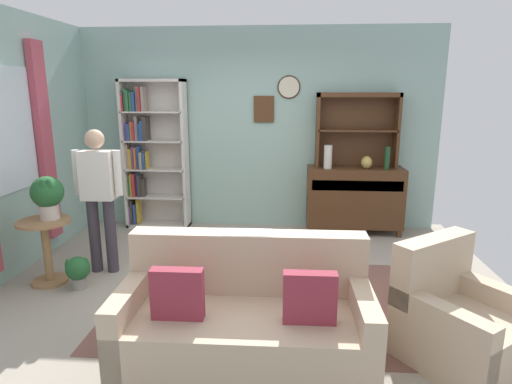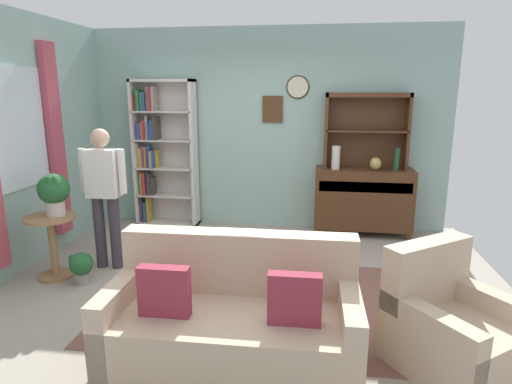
% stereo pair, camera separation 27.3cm
% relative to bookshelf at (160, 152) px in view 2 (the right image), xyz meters
% --- Properties ---
extents(ground_plane, '(5.40, 4.60, 0.02)m').
position_rel_bookshelf_xyz_m(ground_plane, '(1.55, -1.94, -1.10)').
color(ground_plane, '#9E9384').
extents(wall_back, '(5.00, 0.09, 2.80)m').
position_rel_bookshelf_xyz_m(wall_back, '(1.55, 0.19, 0.32)').
color(wall_back, '#93B7AD').
rests_on(wall_back, ground_plane).
extents(wall_left, '(0.16, 4.20, 2.80)m').
position_rel_bookshelf_xyz_m(wall_left, '(-0.97, -1.91, 0.31)').
color(wall_left, '#93B7AD').
rests_on(wall_left, ground_plane).
extents(area_rug, '(2.79, 1.95, 0.01)m').
position_rel_bookshelf_xyz_m(area_rug, '(1.75, -2.24, -1.08)').
color(area_rug, brown).
rests_on(area_rug, ground_plane).
extents(bookshelf, '(0.90, 0.30, 2.10)m').
position_rel_bookshelf_xyz_m(bookshelf, '(0.00, 0.00, 0.00)').
color(bookshelf, silver).
rests_on(bookshelf, ground_plane).
extents(sideboard, '(1.30, 0.45, 0.92)m').
position_rel_bookshelf_xyz_m(sideboard, '(2.89, -0.08, -0.58)').
color(sideboard, '#4C2D19').
rests_on(sideboard, ground_plane).
extents(sideboard_hutch, '(1.10, 0.26, 1.00)m').
position_rel_bookshelf_xyz_m(sideboard_hutch, '(2.89, 0.03, 0.47)').
color(sideboard_hutch, '#4C2D19').
rests_on(sideboard_hutch, sideboard).
extents(vase_tall, '(0.11, 0.11, 0.31)m').
position_rel_bookshelf_xyz_m(vase_tall, '(2.50, -0.16, -0.01)').
color(vase_tall, beige).
rests_on(vase_tall, sideboard).
extents(vase_round, '(0.15, 0.15, 0.17)m').
position_rel_bookshelf_xyz_m(vase_round, '(3.02, -0.15, -0.08)').
color(vase_round, tan).
rests_on(vase_round, sideboard).
extents(bottle_wine, '(0.07, 0.07, 0.31)m').
position_rel_bookshelf_xyz_m(bottle_wine, '(3.28, -0.17, -0.01)').
color(bottle_wine, '#194223').
rests_on(bottle_wine, sideboard).
extents(couch_floral, '(1.81, 0.87, 0.90)m').
position_rel_bookshelf_xyz_m(couch_floral, '(1.68, -3.13, -0.77)').
color(couch_floral, '#C6AD8E').
rests_on(couch_floral, ground_plane).
extents(armchair_floral, '(1.07, 1.07, 0.88)m').
position_rel_bookshelf_xyz_m(armchair_floral, '(3.24, -3.01, -0.80)').
color(armchair_floral, '#C6AD8E').
rests_on(armchair_floral, ground_plane).
extents(plant_stand, '(0.52, 0.52, 0.67)m').
position_rel_bookshelf_xyz_m(plant_stand, '(-0.48, -1.98, -0.67)').
color(plant_stand, '#997047').
rests_on(plant_stand, ground_plane).
extents(potted_plant_large, '(0.32, 0.32, 0.44)m').
position_rel_bookshelf_xyz_m(potted_plant_large, '(-0.44, -1.94, -0.15)').
color(potted_plant_large, beige).
rests_on(potted_plant_large, plant_stand).
extents(potted_plant_small, '(0.24, 0.24, 0.33)m').
position_rel_bookshelf_xyz_m(potted_plant_small, '(-0.12, -2.09, -0.89)').
color(potted_plant_small, gray).
rests_on(potted_plant_small, ground_plane).
extents(person_reading, '(0.52, 0.21, 1.56)m').
position_rel_bookshelf_xyz_m(person_reading, '(-0.03, -1.65, -0.18)').
color(person_reading, '#38333D').
rests_on(person_reading, ground_plane).
extents(coffee_table, '(0.80, 0.50, 0.42)m').
position_rel_bookshelf_xyz_m(coffee_table, '(1.80, -2.16, -0.73)').
color(coffee_table, '#4C2D19').
rests_on(coffee_table, ground_plane).
extents(book_stack, '(0.21, 0.15, 0.05)m').
position_rel_bookshelf_xyz_m(book_stack, '(1.78, -2.07, -0.64)').
color(book_stack, '#723F7F').
rests_on(book_stack, coffee_table).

